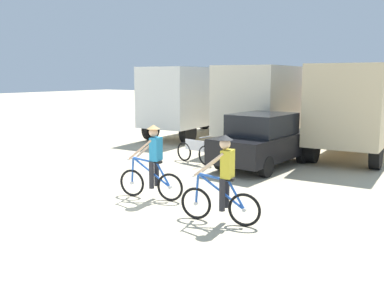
% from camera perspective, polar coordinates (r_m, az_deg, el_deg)
% --- Properties ---
extents(ground_plane, '(120.00, 120.00, 0.00)m').
position_cam_1_polar(ground_plane, '(9.58, -14.97, -9.20)').
color(ground_plane, beige).
extents(box_truck_white_box, '(2.67, 6.85, 3.35)m').
position_cam_1_polar(box_truck_white_box, '(20.99, 0.38, 6.19)').
color(box_truck_white_box, white).
rests_on(box_truck_white_box, ground).
extents(box_truck_cream_rv, '(2.94, 6.93, 3.35)m').
position_cam_1_polar(box_truck_cream_rv, '(18.66, 10.07, 5.67)').
color(box_truck_cream_rv, beige).
rests_on(box_truck_cream_rv, ground).
extents(box_truck_tan_camper, '(2.72, 6.86, 3.35)m').
position_cam_1_polar(box_truck_tan_camper, '(17.00, 21.42, 4.85)').
color(box_truck_tan_camper, '#CCB78E').
rests_on(box_truck_tan_camper, ground).
extents(sedan_parked, '(2.05, 4.31, 1.76)m').
position_cam_1_polar(sedan_parked, '(14.05, 9.59, 0.51)').
color(sedan_parked, black).
rests_on(sedan_parked, ground).
extents(cyclist_orange_shirt, '(1.71, 0.55, 1.82)m').
position_cam_1_polar(cyclist_orange_shirt, '(10.26, -5.33, -2.80)').
color(cyclist_orange_shirt, black).
rests_on(cyclist_orange_shirt, ground).
extents(cyclist_cowboy_hat, '(1.72, 0.54, 1.82)m').
position_cam_1_polar(cyclist_cowboy_hat, '(8.57, 4.13, -5.19)').
color(cyclist_cowboy_hat, black).
rests_on(cyclist_cowboy_hat, ground).
extents(bicycle_spare, '(1.71, 0.53, 0.97)m').
position_cam_1_polar(bicycle_spare, '(14.49, 0.39, -1.05)').
color(bicycle_spare, black).
rests_on(bicycle_spare, ground).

